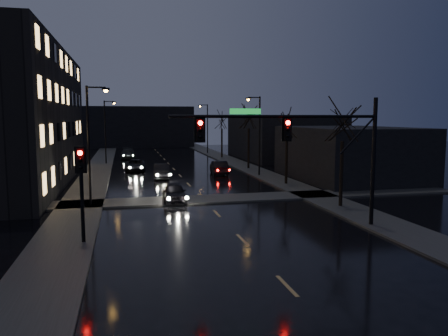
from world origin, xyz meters
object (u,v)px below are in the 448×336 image
oncoming_car_a (174,192)px  oncoming_car_d (128,154)px  oncoming_car_c (135,165)px  oncoming_car_b (162,171)px  lead_car (219,168)px

oncoming_car_a → oncoming_car_d: bearing=97.4°
oncoming_car_c → oncoming_car_d: bearing=95.3°
oncoming_car_c → oncoming_car_d: size_ratio=0.91×
oncoming_car_a → oncoming_car_d: (-2.84, 33.41, 0.07)m
oncoming_car_c → oncoming_car_d: oncoming_car_d is taller
oncoming_car_a → oncoming_car_c: 18.63m
oncoming_car_c → oncoming_car_b: bearing=-66.8°
oncoming_car_c → lead_car: lead_car is taller
oncoming_car_a → oncoming_car_b: (0.16, 11.99, 0.02)m
oncoming_car_b → oncoming_car_d: 21.62m
oncoming_car_d → lead_car: size_ratio=1.19×
oncoming_car_b → lead_car: bearing=20.9°
oncoming_car_b → oncoming_car_d: (-3.00, 21.42, 0.05)m
lead_car → oncoming_car_d: bearing=-60.4°
lead_car → oncoming_car_a: bearing=70.4°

